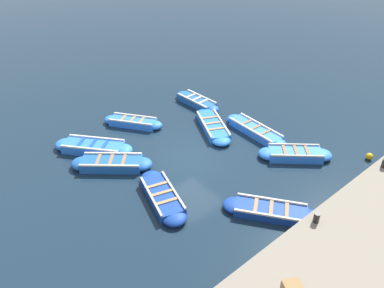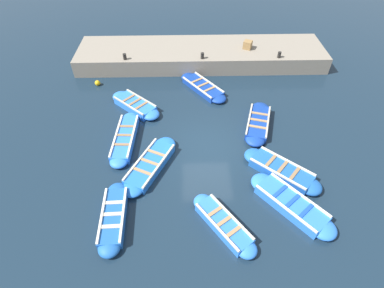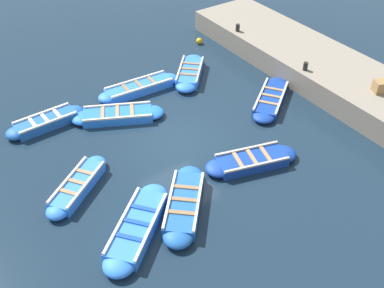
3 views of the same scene
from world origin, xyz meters
name	(u,v)px [view 3 (image 3 of 3)]	position (x,y,z in m)	size (l,w,h in m)	color
ground_plane	(178,142)	(0.00, 0.00, 0.00)	(120.00, 120.00, 0.00)	#162838
boat_broadside	(78,186)	(4.10, 0.27, 0.19)	(2.95, 2.39, 0.43)	blue
boat_outer_right	(190,73)	(-3.04, -3.69, 0.20)	(2.88, 3.02, 0.45)	blue
boat_far_corner	(184,204)	(1.66, 2.94, 0.20)	(3.01, 3.23, 0.47)	#1E59AD
boat_drifting	(271,99)	(-4.67, -0.04, 0.16)	(3.40, 2.80, 0.38)	navy
boat_end_of_row	(46,122)	(3.72, -3.74, 0.19)	(3.18, 0.93, 0.44)	#1E59AD
boat_mid_row	(137,227)	(3.33, 2.92, 0.20)	(3.44, 3.08, 0.46)	blue
boat_stern_in	(139,88)	(-0.51, -3.89, 0.19)	(3.77, 1.00, 0.43)	blue
boat_centre	(251,161)	(-1.45, 2.53, 0.18)	(3.53, 1.83, 0.41)	navy
boat_outer_left	(118,115)	(1.18, -2.59, 0.18)	(3.71, 2.45, 0.41)	blue
quay_wall	(326,71)	(-7.86, 0.00, 0.50)	(3.52, 15.39, 1.00)	gray
bollard_north	(238,28)	(-6.45, -4.56, 1.17)	(0.20, 0.20, 0.35)	black
bollard_mid_north	(305,66)	(-6.45, 0.00, 1.17)	(0.20, 0.20, 0.35)	black
wooden_crate	(380,86)	(-7.63, 2.86, 1.24)	(0.48, 0.48, 0.48)	olive
buoy_orange_near	(199,41)	(-5.27, -6.13, 0.15)	(0.31, 0.31, 0.31)	#EAB214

